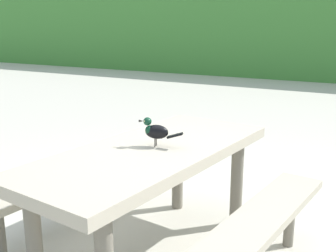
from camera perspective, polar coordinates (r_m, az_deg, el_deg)
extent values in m
cube|color=#B2A893|center=(2.58, -2.48, -3.81)|extent=(0.98, 1.88, 0.07)
cylinder|color=slate|center=(2.46, -18.00, -14.91)|extent=(0.09, 0.09, 0.67)
cylinder|color=slate|center=(3.39, 1.31, -5.98)|extent=(0.09, 0.09, 0.67)
cylinder|color=slate|center=(3.14, 9.45, -7.83)|extent=(0.09, 0.09, 0.67)
cube|color=#B2A893|center=(3.14, -12.66, -6.49)|extent=(0.49, 1.73, 0.05)
cylinder|color=slate|center=(2.88, -22.17, -13.98)|extent=(0.07, 0.07, 0.39)
cylinder|color=slate|center=(3.64, -4.95, -6.94)|extent=(0.07, 0.07, 0.39)
cube|color=#B2A893|center=(2.37, 11.53, -13.48)|extent=(0.49, 1.73, 0.05)
cylinder|color=slate|center=(3.00, 16.43, -12.25)|extent=(0.07, 0.07, 0.39)
ellipsoid|color=black|center=(2.58, -1.57, -0.81)|extent=(0.16, 0.10, 0.09)
ellipsoid|color=#0F3823|center=(2.59, -2.44, -0.60)|extent=(0.08, 0.07, 0.06)
sphere|color=#0F3823|center=(2.58, -2.85, 0.64)|extent=(0.05, 0.05, 0.05)
sphere|color=#EAE08C|center=(2.57, -3.24, 0.67)|extent=(0.01, 0.01, 0.01)
sphere|color=#EAE08C|center=(2.60, -2.96, 0.86)|extent=(0.01, 0.01, 0.01)
cone|color=black|center=(2.60, -3.71, 0.69)|extent=(0.03, 0.02, 0.02)
cube|color=black|center=(2.55, 1.00, -1.30)|extent=(0.10, 0.06, 0.04)
cylinder|color=#47423D|center=(2.59, -1.81, -2.33)|extent=(0.01, 0.01, 0.05)
cylinder|color=#47423D|center=(2.61, -1.63, -2.17)|extent=(0.01, 0.01, 0.05)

